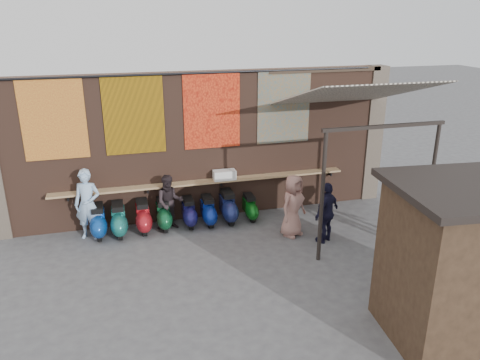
{
  "coord_description": "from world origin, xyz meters",
  "views": [
    {
      "loc": [
        -2.22,
        -9.39,
        5.42
      ],
      "look_at": [
        0.71,
        1.2,
        1.48
      ],
      "focal_mm": 35.0,
      "sensor_mm": 36.0,
      "label": 1
    }
  ],
  "objects_px": {
    "scooter_stool_2": "(143,217)",
    "scooter_stool_6": "(228,207)",
    "scooter_stool_3": "(163,214)",
    "scooter_stool_1": "(119,220)",
    "scooter_stool_4": "(189,213)",
    "scooter_stool_0": "(98,222)",
    "shopper_grey": "(409,214)",
    "scooter_stool_7": "(250,208)",
    "shelf_box": "(224,175)",
    "diner_right": "(170,202)",
    "scooter_stool_5": "(208,211)",
    "shopper_tan": "(293,206)",
    "shopper_navy": "(327,212)",
    "diner_left": "(88,204)",
    "market_stall": "(469,266)"
  },
  "relations": [
    {
      "from": "scooter_stool_2",
      "to": "scooter_stool_6",
      "type": "distance_m",
      "value": 2.28
    },
    {
      "from": "scooter_stool_2",
      "to": "scooter_stool_3",
      "type": "xyz_separation_m",
      "value": [
        0.53,
        0.04,
        -0.01
      ]
    },
    {
      "from": "scooter_stool_1",
      "to": "scooter_stool_4",
      "type": "xyz_separation_m",
      "value": [
        1.83,
        0.08,
        -0.04
      ]
    },
    {
      "from": "scooter_stool_0",
      "to": "shopper_grey",
      "type": "distance_m",
      "value": 7.74
    },
    {
      "from": "scooter_stool_7",
      "to": "scooter_stool_2",
      "type": "bearing_deg",
      "value": 179.82
    },
    {
      "from": "shelf_box",
      "to": "diner_right",
      "type": "bearing_deg",
      "value": -169.08
    },
    {
      "from": "shelf_box",
      "to": "scooter_stool_5",
      "type": "height_order",
      "value": "shelf_box"
    },
    {
      "from": "scooter_stool_1",
      "to": "shopper_grey",
      "type": "bearing_deg",
      "value": -19.47
    },
    {
      "from": "scooter_stool_3",
      "to": "scooter_stool_6",
      "type": "distance_m",
      "value": 1.76
    },
    {
      "from": "scooter_stool_2",
      "to": "scooter_stool_3",
      "type": "height_order",
      "value": "scooter_stool_2"
    },
    {
      "from": "scooter_stool_1",
      "to": "diner_right",
      "type": "relative_size",
      "value": 0.59
    },
    {
      "from": "scooter_stool_1",
      "to": "scooter_stool_6",
      "type": "xyz_separation_m",
      "value": [
        2.9,
        0.07,
        0.01
      ]
    },
    {
      "from": "scooter_stool_7",
      "to": "shelf_box",
      "type": "bearing_deg",
      "value": 154.56
    },
    {
      "from": "scooter_stool_2",
      "to": "shopper_tan",
      "type": "xyz_separation_m",
      "value": [
        3.67,
        -1.24,
        0.4
      ]
    },
    {
      "from": "scooter_stool_6",
      "to": "shopper_tan",
      "type": "xyz_separation_m",
      "value": [
        1.38,
        -1.26,
        0.39
      ]
    },
    {
      "from": "scooter_stool_7",
      "to": "shopper_navy",
      "type": "height_order",
      "value": "shopper_navy"
    },
    {
      "from": "scooter_stool_5",
      "to": "scooter_stool_7",
      "type": "distance_m",
      "value": 1.18
    },
    {
      "from": "scooter_stool_5",
      "to": "diner_right",
      "type": "height_order",
      "value": "diner_right"
    },
    {
      "from": "scooter_stool_0",
      "to": "scooter_stool_1",
      "type": "relative_size",
      "value": 0.98
    },
    {
      "from": "scooter_stool_7",
      "to": "shopper_navy",
      "type": "bearing_deg",
      "value": -50.9
    },
    {
      "from": "scooter_stool_1",
      "to": "scooter_stool_7",
      "type": "height_order",
      "value": "scooter_stool_1"
    },
    {
      "from": "scooter_stool_7",
      "to": "shopper_grey",
      "type": "height_order",
      "value": "shopper_grey"
    },
    {
      "from": "shelf_box",
      "to": "scooter_stool_2",
      "type": "height_order",
      "value": "shelf_box"
    },
    {
      "from": "scooter_stool_2",
      "to": "diner_left",
      "type": "relative_size",
      "value": 0.47
    },
    {
      "from": "shopper_tan",
      "to": "market_stall",
      "type": "distance_m",
      "value": 4.72
    },
    {
      "from": "scooter_stool_0",
      "to": "shopper_tan",
      "type": "relative_size",
      "value": 0.53
    },
    {
      "from": "shelf_box",
      "to": "scooter_stool_2",
      "type": "distance_m",
      "value": 2.43
    },
    {
      "from": "diner_left",
      "to": "market_stall",
      "type": "relative_size",
      "value": 0.67
    },
    {
      "from": "scooter_stool_2",
      "to": "diner_right",
      "type": "height_order",
      "value": "diner_right"
    },
    {
      "from": "shelf_box",
      "to": "scooter_stool_7",
      "type": "bearing_deg",
      "value": -25.44
    },
    {
      "from": "shelf_box",
      "to": "market_stall",
      "type": "bearing_deg",
      "value": -64.95
    },
    {
      "from": "scooter_stool_0",
      "to": "scooter_stool_4",
      "type": "bearing_deg",
      "value": 0.71
    },
    {
      "from": "scooter_stool_4",
      "to": "diner_right",
      "type": "distance_m",
      "value": 0.62
    },
    {
      "from": "scooter_stool_0",
      "to": "shopper_tan",
      "type": "distance_m",
      "value": 4.96
    },
    {
      "from": "scooter_stool_6",
      "to": "diner_left",
      "type": "bearing_deg",
      "value": -179.58
    },
    {
      "from": "scooter_stool_5",
      "to": "diner_left",
      "type": "distance_m",
      "value": 3.1
    },
    {
      "from": "diner_right",
      "to": "market_stall",
      "type": "relative_size",
      "value": 0.54
    },
    {
      "from": "scooter_stool_7",
      "to": "shopper_tan",
      "type": "distance_m",
      "value": 1.53
    },
    {
      "from": "scooter_stool_2",
      "to": "diner_right",
      "type": "bearing_deg",
      "value": -0.43
    },
    {
      "from": "scooter_stool_2",
      "to": "shopper_grey",
      "type": "relative_size",
      "value": 0.53
    },
    {
      "from": "scooter_stool_4",
      "to": "scooter_stool_7",
      "type": "bearing_deg",
      "value": -1.31
    },
    {
      "from": "scooter_stool_7",
      "to": "diner_left",
      "type": "xyz_separation_m",
      "value": [
        -4.23,
        0.0,
        0.57
      ]
    },
    {
      "from": "scooter_stool_4",
      "to": "scooter_stool_5",
      "type": "distance_m",
      "value": 0.52
    },
    {
      "from": "scooter_stool_4",
      "to": "diner_left",
      "type": "bearing_deg",
      "value": -179.21
    },
    {
      "from": "scooter_stool_6",
      "to": "shopper_tan",
      "type": "bearing_deg",
      "value": -42.45
    },
    {
      "from": "shopper_tan",
      "to": "diner_right",
      "type": "bearing_deg",
      "value": 127.0
    },
    {
      "from": "scooter_stool_0",
      "to": "market_stall",
      "type": "relative_size",
      "value": 0.32
    },
    {
      "from": "scooter_stool_7",
      "to": "diner_right",
      "type": "xyz_separation_m",
      "value": [
        -2.19,
        0.0,
        0.4
      ]
    },
    {
      "from": "scooter_stool_5",
      "to": "shopper_tan",
      "type": "relative_size",
      "value": 0.49
    },
    {
      "from": "scooter_stool_5",
      "to": "diner_right",
      "type": "distance_m",
      "value": 1.08
    }
  ]
}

